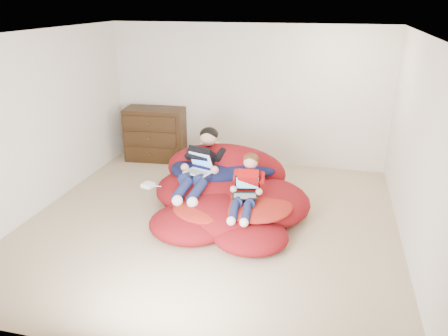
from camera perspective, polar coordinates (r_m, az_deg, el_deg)
room_shell at (r=5.98m, az=-1.78°, el=-5.23°), size 5.10×5.10×2.77m
dresser at (r=8.35m, az=-8.93°, el=4.40°), size 1.15×0.67×0.99m
beanbag_pile at (r=6.28m, az=0.25°, el=-3.39°), size 2.30×2.27×0.88m
cream_pillow at (r=6.98m, az=-1.68°, el=2.32°), size 0.49×0.31×0.31m
older_boy at (r=6.34m, az=-2.91°, el=0.87°), size 0.48×1.41×0.75m
younger_boy at (r=5.72m, az=3.02°, el=-2.20°), size 0.31×0.99×0.66m
laptop_white at (r=6.23m, az=-3.27°, el=0.15°), size 0.41×0.45×0.25m
laptop_black at (r=5.70m, az=2.91°, el=-2.89°), size 0.37×0.37×0.24m
power_adapter at (r=6.27m, az=-9.89°, el=-2.22°), size 0.18×0.18×0.06m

